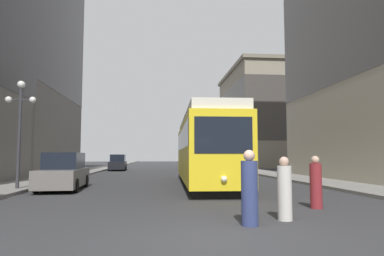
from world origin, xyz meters
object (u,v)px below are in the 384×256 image
at_px(transit_bus, 219,153).
at_px(pedestrian_crossing_far, 285,191).
at_px(streetcar, 204,148).
at_px(pedestrian_crossing_near, 316,184).
at_px(pedestrian_on_sidewalk, 250,190).
at_px(lamp_post_left_near, 20,117).
at_px(parked_car_left_near, 118,163).
at_px(parked_car_left_mid, 64,172).

xyz_separation_m(transit_bus, pedestrian_crossing_far, (-3.08, -27.60, -1.18)).
distance_m(transit_bus, pedestrian_crossing_far, 27.80).
xyz_separation_m(streetcar, pedestrian_crossing_near, (2.34, -9.43, -1.33)).
relative_size(streetcar, pedestrian_on_sidewalk, 8.18).
height_order(pedestrian_crossing_near, lamp_post_left_near, lamp_post_left_near).
xyz_separation_m(parked_car_left_near, pedestrian_crossing_near, (9.62, -30.06, -0.07)).
bearing_deg(pedestrian_crossing_far, pedestrian_crossing_near, -97.99).
xyz_separation_m(streetcar, pedestrian_on_sidewalk, (-0.46, -11.92, -1.26)).
distance_m(transit_bus, lamp_post_left_near, 23.31).
xyz_separation_m(transit_bus, pedestrian_crossing_near, (-1.36, -25.72, -1.18)).
bearing_deg(parked_car_left_mid, parked_car_left_near, 86.97).
bearing_deg(parked_car_left_mid, lamp_post_left_near, -161.94).
relative_size(transit_bus, lamp_post_left_near, 2.49).
height_order(streetcar, parked_car_left_near, streetcar).
bearing_deg(pedestrian_on_sidewalk, lamp_post_left_near, -26.71).
xyz_separation_m(parked_car_left_near, pedestrian_crossing_far, (7.90, -31.94, -0.08)).
bearing_deg(pedestrian_crossing_near, pedestrian_crossing_far, -153.02).
distance_m(parked_car_left_near, parked_car_left_mid, 22.97).
height_order(pedestrian_crossing_near, pedestrian_on_sidewalk, pedestrian_on_sidewalk).
xyz_separation_m(streetcar, lamp_post_left_near, (-9.18, -3.08, 1.41)).
bearing_deg(streetcar, parked_car_left_near, 111.11).
bearing_deg(lamp_post_left_near, transit_bus, 56.36).
height_order(transit_bus, parked_car_left_near, transit_bus).
relative_size(streetcar, transit_bus, 1.17).
bearing_deg(parked_car_left_near, streetcar, -72.83).
xyz_separation_m(parked_car_left_mid, pedestrian_on_sidewalk, (6.82, -9.57, -0.01)).
height_order(parked_car_left_near, parked_car_left_mid, same).
xyz_separation_m(transit_bus, parked_car_left_mid, (-10.99, -18.63, -1.10)).
bearing_deg(streetcar, lamp_post_left_near, -159.78).
relative_size(parked_car_left_near, parked_car_left_mid, 1.00).
xyz_separation_m(pedestrian_crossing_near, lamp_post_left_near, (-11.52, 6.35, 2.74)).
bearing_deg(parked_car_left_mid, streetcar, 14.85).
xyz_separation_m(streetcar, parked_car_left_mid, (-7.28, -2.35, -1.26)).
distance_m(transit_bus, parked_car_left_near, 11.86).
bearing_deg(pedestrian_crossing_far, pedestrian_on_sidewalk, 63.49).
bearing_deg(parked_car_left_mid, transit_bus, 56.44).
bearing_deg(pedestrian_crossing_near, parked_car_left_mid, 122.99).
xyz_separation_m(pedestrian_crossing_far, lamp_post_left_near, (-9.80, 8.24, 2.75)).
height_order(pedestrian_crossing_far, pedestrian_on_sidewalk, pedestrian_on_sidewalk).
relative_size(pedestrian_crossing_far, lamp_post_left_near, 0.32).
height_order(parked_car_left_mid, lamp_post_left_near, lamp_post_left_near).
xyz_separation_m(parked_car_left_near, lamp_post_left_near, (-1.90, -23.71, 2.67)).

